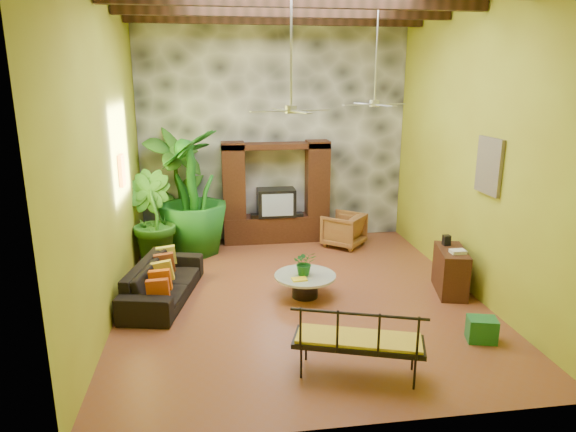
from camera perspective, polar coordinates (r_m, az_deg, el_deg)
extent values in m
plane|color=brown|center=(9.02, 1.19, -8.81)|extent=(7.00, 7.00, 0.00)
cube|color=olive|center=(11.76, -1.60, 9.47)|extent=(6.00, 0.02, 5.00)
cube|color=olive|center=(8.36, -19.56, 6.30)|extent=(0.02, 7.00, 5.00)
cube|color=olive|center=(9.30, 19.97, 7.08)|extent=(0.02, 7.00, 5.00)
cube|color=#33363A|center=(11.70, -1.57, 9.45)|extent=(5.98, 0.10, 4.98)
cube|color=black|center=(8.32, 1.39, 22.88)|extent=(5.95, 0.16, 0.22)
cube|color=black|center=(9.59, -0.03, 21.85)|extent=(5.95, 0.16, 0.22)
cube|color=black|center=(10.87, -1.09, 21.05)|extent=(5.95, 0.16, 0.22)
cube|color=black|center=(11.84, -1.32, -1.36)|extent=(2.40, 0.50, 0.60)
cube|color=black|center=(11.52, -6.05, 3.23)|extent=(0.50, 0.48, 2.00)
cube|color=black|center=(11.74, 3.27, 3.52)|extent=(0.50, 0.48, 2.00)
cube|color=black|center=(11.44, -1.37, 7.80)|extent=(2.40, 0.48, 0.12)
cube|color=black|center=(11.66, -1.32, 1.54)|extent=(0.85, 0.52, 0.62)
cube|color=#8C99A8|center=(11.40, -1.16, 1.22)|extent=(0.70, 0.02, 0.50)
cylinder|color=#A3A3A8|center=(7.83, 0.35, 18.36)|extent=(0.04, 0.04, 1.80)
cylinder|color=#A3A3A8|center=(7.83, 0.34, 11.77)|extent=(0.18, 0.18, 0.12)
cube|color=#A3A3A8|center=(7.98, 2.76, 11.68)|extent=(0.58, 0.26, 0.01)
cube|color=#A3A3A8|center=(8.16, -0.70, 11.77)|extent=(0.26, 0.58, 0.01)
cube|color=#A3A3A8|center=(7.69, -2.17, 11.55)|extent=(0.58, 0.26, 0.01)
cube|color=#A3A3A8|center=(7.50, 1.47, 11.47)|extent=(0.26, 0.58, 0.01)
cylinder|color=#A3A3A8|center=(9.80, 9.82, 17.50)|extent=(0.04, 0.04, 1.80)
cylinder|color=#A3A3A8|center=(9.80, 9.58, 12.25)|extent=(0.18, 0.18, 0.12)
cube|color=#A3A3A8|center=(10.00, 11.35, 12.10)|extent=(0.58, 0.26, 0.01)
cube|color=#A3A3A8|center=(10.11, 8.45, 12.26)|extent=(0.26, 0.58, 0.01)
cube|color=#A3A3A8|center=(9.61, 7.73, 12.15)|extent=(0.58, 0.26, 0.01)
cube|color=#A3A3A8|center=(9.50, 10.77, 11.99)|extent=(0.26, 0.58, 0.01)
cube|color=yellow|center=(9.39, -17.98, 4.84)|extent=(0.06, 0.32, 0.55)
cube|color=#22577F|center=(8.79, 21.44, 5.20)|extent=(0.06, 0.70, 0.90)
imported|color=black|center=(9.02, -13.70, -7.03)|extent=(1.32, 2.35, 0.65)
imported|color=brown|center=(11.52, 6.20, -1.53)|extent=(1.14, 1.14, 0.74)
imported|color=#2D6B1C|center=(11.53, -12.14, 3.28)|extent=(1.72, 1.62, 2.71)
imported|color=#235B17|center=(10.53, -14.99, -0.33)|extent=(1.32, 1.33, 1.89)
imported|color=#19621A|center=(10.98, -10.58, 2.60)|extent=(1.85, 1.85, 2.65)
cylinder|color=black|center=(8.91, 1.90, -7.86)|extent=(0.45, 0.45, 0.36)
cylinder|color=silver|center=(8.83, 1.91, -6.67)|extent=(1.05, 1.05, 0.04)
imported|color=#17581E|center=(8.75, 1.87, -5.21)|extent=(0.41, 0.36, 0.43)
cube|color=yellow|center=(8.60, 1.27, -7.04)|extent=(0.26, 0.20, 0.03)
cube|color=black|center=(6.69, 7.82, -13.69)|extent=(1.72, 1.03, 0.07)
cube|color=gold|center=(6.67, 7.83, -13.39)|extent=(1.62, 0.96, 0.06)
cube|color=black|center=(6.32, 8.65, -12.79)|extent=(1.56, 0.56, 0.54)
cube|color=#351B10|center=(9.44, 17.61, -5.84)|extent=(0.66, 1.06, 0.79)
cube|color=#217E35|center=(8.01, 20.72, -11.72)|extent=(0.46, 0.39, 0.35)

